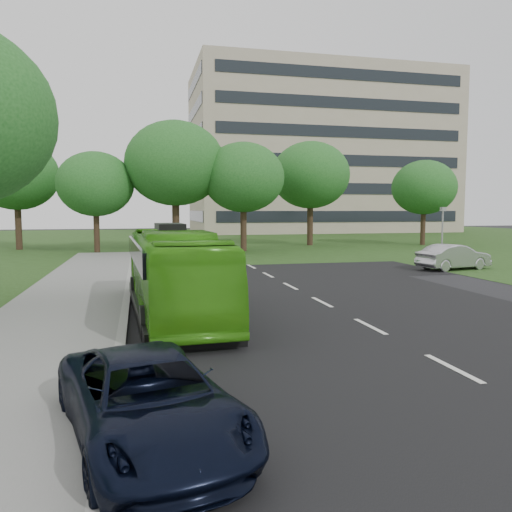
# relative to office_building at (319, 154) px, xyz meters

# --- Properties ---
(ground) EXTENTS (160.00, 160.00, 0.00)m
(ground) POSITION_rel_office_building_xyz_m (-21.96, -61.96, -12.50)
(ground) COLOR black
(ground) RESTS_ON ground
(street_surfaces) EXTENTS (120.00, 120.00, 0.15)m
(street_surfaces) POSITION_rel_office_building_xyz_m (-22.34, -39.21, -12.47)
(street_surfaces) COLOR black
(street_surfaces) RESTS_ON ground
(office_building) EXTENTS (40.10, 20.10, 25.00)m
(office_building) POSITION_rel_office_building_xyz_m (0.00, 0.00, 0.00)
(office_building) COLOR tan
(office_building) RESTS_ON ground
(tree_park_a) EXTENTS (6.10, 6.10, 8.10)m
(tree_park_a) POSITION_rel_office_building_xyz_m (-31.91, -35.07, -7.00)
(tree_park_a) COLOR black
(tree_park_a) RESTS_ON ground
(tree_park_b) EXTENTS (8.19, 8.19, 10.74)m
(tree_park_b) POSITION_rel_office_building_xyz_m (-25.56, -35.27, -5.26)
(tree_park_b) COLOR black
(tree_park_b) RESTS_ON ground
(tree_park_c) EXTENTS (6.78, 6.78, 9.01)m
(tree_park_c) POSITION_rel_office_building_xyz_m (-20.06, -36.49, -6.39)
(tree_park_c) COLOR black
(tree_park_c) RESTS_ON ground
(tree_park_d) EXTENTS (7.57, 7.57, 10.01)m
(tree_park_d) POSITION_rel_office_building_xyz_m (-12.34, -31.16, -5.73)
(tree_park_d) COLOR black
(tree_park_d) RESTS_ON ground
(tree_park_e) EXTENTS (6.21, 6.21, 8.27)m
(tree_park_e) POSITION_rel_office_building_xyz_m (-1.37, -33.27, -6.88)
(tree_park_e) COLOR black
(tree_park_e) RESTS_ON ground
(tree_park_f) EXTENTS (7.07, 7.07, 9.43)m
(tree_park_f) POSITION_rel_office_building_xyz_m (-38.71, -30.63, -6.09)
(tree_park_f) COLOR black
(tree_park_f) RESTS_ON ground
(bus) EXTENTS (2.90, 10.10, 2.78)m
(bus) POSITION_rel_office_building_xyz_m (-27.46, -60.87, -11.11)
(bus) COLOR #3D9B15
(bus) RESTS_ON ground
(sedan) EXTENTS (4.69, 2.42, 1.47)m
(sedan) POSITION_rel_office_building_xyz_m (-10.87, -51.96, -11.76)
(sedan) COLOR #A9A8AD
(sedan) RESTS_ON ground
(suv) EXTENTS (3.19, 5.06, 1.30)m
(suv) POSITION_rel_office_building_xyz_m (-28.46, -69.96, -11.85)
(suv) COLOR black
(suv) RESTS_ON ground
(camera_pole) EXTENTS (0.32, 0.28, 3.62)m
(camera_pole) POSITION_rel_office_building_xyz_m (-10.08, -49.58, -10.16)
(camera_pole) COLOR gray
(camera_pole) RESTS_ON ground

